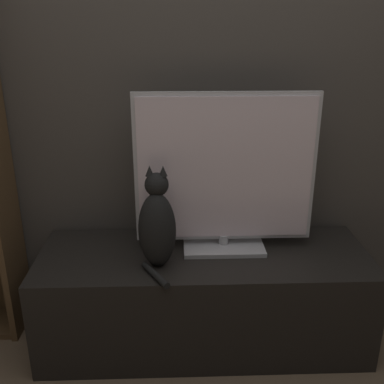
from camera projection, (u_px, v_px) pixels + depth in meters
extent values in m
cube|color=#47423D|center=(202.00, 65.00, 2.09)|extent=(4.80, 0.05, 2.60)
cube|color=black|center=(203.00, 297.00, 2.18)|extent=(1.54, 0.54, 0.48)
cube|color=#B7B7BC|center=(223.00, 245.00, 2.14)|extent=(0.38, 0.23, 0.02)
cylinder|color=#B7B7BC|center=(223.00, 239.00, 2.13)|extent=(0.04, 0.04, 0.04)
cube|color=#B7B7BC|center=(225.00, 169.00, 2.02)|extent=(0.82, 0.02, 0.69)
cube|color=silver|center=(226.00, 170.00, 2.00)|extent=(0.78, 0.01, 0.65)
ellipsoid|color=black|center=(157.00, 230.00, 1.93)|extent=(0.17, 0.16, 0.34)
ellipsoid|color=silver|center=(159.00, 229.00, 1.98)|extent=(0.09, 0.06, 0.19)
sphere|color=black|center=(157.00, 185.00, 1.88)|extent=(0.11, 0.11, 0.10)
cone|color=black|center=(149.00, 171.00, 1.86)|extent=(0.04, 0.04, 0.04)
cone|color=black|center=(163.00, 171.00, 1.86)|extent=(0.04, 0.04, 0.04)
cylinder|color=black|center=(155.00, 275.00, 1.88)|extent=(0.13, 0.19, 0.03)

